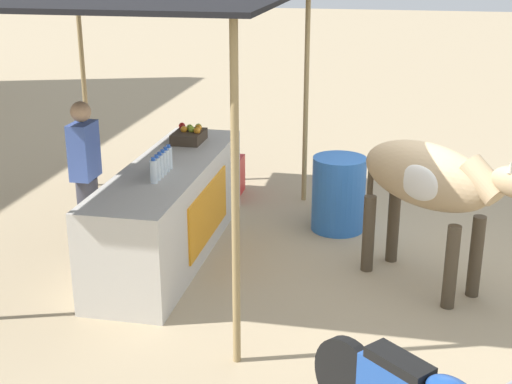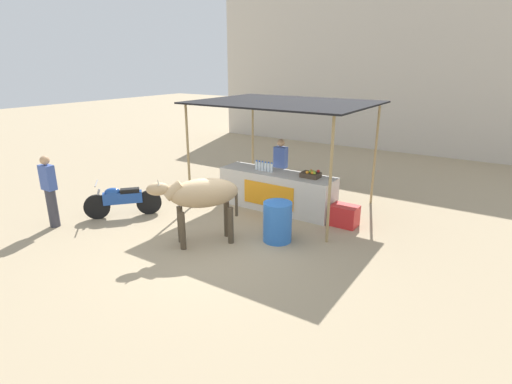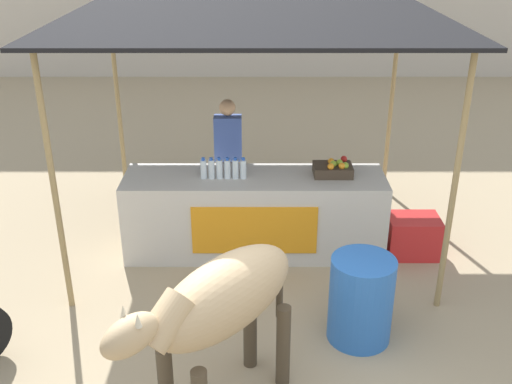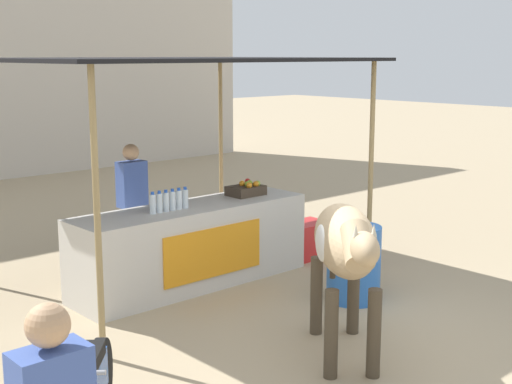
{
  "view_description": "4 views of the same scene",
  "coord_description": "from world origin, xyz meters",
  "px_view_note": "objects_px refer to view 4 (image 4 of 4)",
  "views": [
    {
      "loc": [
        -6.58,
        -0.05,
        3.08
      ],
      "look_at": [
        0.02,
        1.3,
        0.72
      ],
      "focal_mm": 50.0,
      "sensor_mm": 36.0,
      "label": 1
    },
    {
      "loc": [
        4.83,
        -6.1,
        3.58
      ],
      "look_at": [
        0.04,
        1.18,
        0.73
      ],
      "focal_mm": 28.0,
      "sensor_mm": 36.0,
      "label": 2
    },
    {
      "loc": [
        0.02,
        -4.08,
        3.65
      ],
      "look_at": [
        -0.01,
        1.47,
        1.1
      ],
      "focal_mm": 42.0,
      "sensor_mm": 36.0,
      "label": 3
    },
    {
      "loc": [
        -4.94,
        -4.35,
        2.71
      ],
      "look_at": [
        0.34,
        1.44,
        1.19
      ],
      "focal_mm": 50.0,
      "sensor_mm": 36.0,
      "label": 4
    }
  ],
  "objects_px": {
    "cooler_box": "(306,240)",
    "cow": "(345,247)",
    "fruit_crate": "(246,189)",
    "water_barrel": "(354,263)",
    "stall_counter": "(192,245)",
    "vendor_behind_counter": "(133,209)"
  },
  "relations": [
    {
      "from": "vendor_behind_counter",
      "to": "cow",
      "type": "relative_size",
      "value": 1.01
    },
    {
      "from": "vendor_behind_counter",
      "to": "cooler_box",
      "type": "bearing_deg",
      "value": -21.21
    },
    {
      "from": "vendor_behind_counter",
      "to": "cow",
      "type": "height_order",
      "value": "vendor_behind_counter"
    },
    {
      "from": "fruit_crate",
      "to": "cooler_box",
      "type": "xyz_separation_m",
      "value": [
        0.95,
        -0.15,
        -0.79
      ]
    },
    {
      "from": "cooler_box",
      "to": "stall_counter",
      "type": "bearing_deg",
      "value": 177.01
    },
    {
      "from": "fruit_crate",
      "to": "water_barrel",
      "type": "bearing_deg",
      "value": -87.03
    },
    {
      "from": "cow",
      "to": "water_barrel",
      "type": "bearing_deg",
      "value": 36.68
    },
    {
      "from": "cooler_box",
      "to": "cow",
      "type": "distance_m",
      "value": 3.35
    },
    {
      "from": "water_barrel",
      "to": "cow",
      "type": "xyz_separation_m",
      "value": [
        -1.25,
        -0.93,
        0.61
      ]
    },
    {
      "from": "fruit_crate",
      "to": "cow",
      "type": "relative_size",
      "value": 0.27
    },
    {
      "from": "fruit_crate",
      "to": "vendor_behind_counter",
      "type": "relative_size",
      "value": 0.27
    },
    {
      "from": "fruit_crate",
      "to": "cooler_box",
      "type": "distance_m",
      "value": 1.25
    },
    {
      "from": "stall_counter",
      "to": "cow",
      "type": "height_order",
      "value": "cow"
    },
    {
      "from": "stall_counter",
      "to": "water_barrel",
      "type": "xyz_separation_m",
      "value": [
        0.99,
        -1.65,
        -0.06
      ]
    },
    {
      "from": "cooler_box",
      "to": "cow",
      "type": "height_order",
      "value": "cow"
    },
    {
      "from": "vendor_behind_counter",
      "to": "fruit_crate",
      "type": "bearing_deg",
      "value": -29.62
    },
    {
      "from": "vendor_behind_counter",
      "to": "cooler_box",
      "type": "relative_size",
      "value": 2.75
    },
    {
      "from": "fruit_crate",
      "to": "stall_counter",
      "type": "bearing_deg",
      "value": -176.84
    },
    {
      "from": "stall_counter",
      "to": "fruit_crate",
      "type": "relative_size",
      "value": 6.82
    },
    {
      "from": "stall_counter",
      "to": "vendor_behind_counter",
      "type": "height_order",
      "value": "vendor_behind_counter"
    },
    {
      "from": "water_barrel",
      "to": "cow",
      "type": "relative_size",
      "value": 0.52
    },
    {
      "from": "stall_counter",
      "to": "vendor_behind_counter",
      "type": "distance_m",
      "value": 0.9
    }
  ]
}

